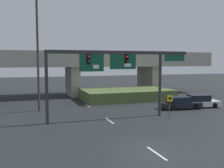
{
  "coord_description": "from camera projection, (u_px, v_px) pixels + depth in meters",
  "views": [
    {
      "loc": [
        -7.35,
        -14.15,
        5.46
      ],
      "look_at": [
        0.0,
        7.63,
        3.45
      ],
      "focal_mm": 42.0,
      "sensor_mm": 36.0,
      "label": 1
    }
  ],
  "objects": [
    {
      "name": "lane_markings",
      "position": [
        97.0,
        112.0,
        28.22
      ],
      "size": [
        0.14,
        47.16,
        0.01
      ],
      "color": "silver",
      "rests_on": "ground"
    },
    {
      "name": "speed_limit_sign",
      "position": [
        170.0,
        103.0,
        24.98
      ],
      "size": [
        0.6,
        0.11,
        2.28
      ],
      "color": "#4C4C4C",
      "rests_on": "ground"
    },
    {
      "name": "grass_embankment",
      "position": [
        126.0,
        94.0,
        37.33
      ],
      "size": [
        12.42,
        7.18,
        1.45
      ],
      "color": "#4C6033",
      "rests_on": "ground"
    },
    {
      "name": "parked_sedan_near_right",
      "position": [
        180.0,
        103.0,
        30.0
      ],
      "size": [
        4.69,
        2.26,
        1.42
      ],
      "rotation": [
        0.0,
        0.0,
        -0.09
      ],
      "color": "black",
      "rests_on": "ground"
    },
    {
      "name": "parked_sedan_mid_right",
      "position": [
        199.0,
        101.0,
        31.03
      ],
      "size": [
        4.75,
        2.54,
        1.5
      ],
      "rotation": [
        0.0,
        0.0,
        -0.16
      ],
      "color": "silver",
      "rests_on": "ground"
    },
    {
      "name": "signal_gantry",
      "position": [
        116.0,
        65.0,
        24.45
      ],
      "size": [
        14.04,
        0.44,
        6.43
      ],
      "color": "#2D2D30",
      "rests_on": "ground"
    },
    {
      "name": "ground_plane",
      "position": [
        151.0,
        150.0,
        16.18
      ],
      "size": [
        160.0,
        160.0,
        0.0
      ],
      "primitive_type": "plane",
      "color": "black"
    },
    {
      "name": "highway_light_pole_near",
      "position": [
        37.0,
        27.0,
        27.88
      ],
      "size": [
        0.7,
        0.36,
        17.45
      ],
      "color": "#2D2D30",
      "rests_on": "ground"
    },
    {
      "name": "overpass_bridge",
      "position": [
        72.0,
        65.0,
        41.61
      ],
      "size": [
        47.26,
        7.8,
        6.95
      ],
      "color": "#A39E93",
      "rests_on": "ground"
    }
  ]
}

